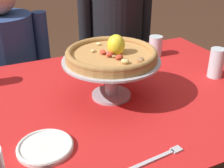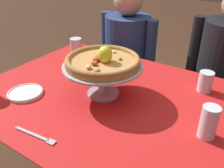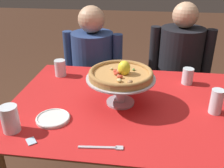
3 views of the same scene
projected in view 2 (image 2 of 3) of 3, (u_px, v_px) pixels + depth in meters
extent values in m
cylinder|color=olive|center=(80.00, 94.00, 1.92)|extent=(0.06, 0.06, 0.72)
cube|color=olive|center=(112.00, 99.00, 1.16)|extent=(1.26, 0.92, 0.02)
cube|color=red|center=(112.00, 97.00, 1.16)|extent=(1.30, 0.96, 0.00)
cylinder|color=#B7B7C1|center=(103.00, 93.00, 1.17)|extent=(0.15, 0.15, 0.01)
cylinder|color=#B7B7C1|center=(103.00, 80.00, 1.13)|extent=(0.05, 0.05, 0.14)
cylinder|color=#B7B7C1|center=(103.00, 66.00, 1.10)|extent=(0.37, 0.37, 0.01)
cylinder|color=#BC8447|center=(103.00, 63.00, 1.09)|extent=(0.34, 0.34, 0.02)
torus|color=#A6743E|center=(103.00, 59.00, 1.08)|extent=(0.34, 0.34, 0.02)
ellipsoid|color=#996B42|center=(96.00, 62.00, 1.05)|extent=(0.02, 0.02, 0.01)
ellipsoid|color=#4C7533|center=(120.00, 59.00, 1.08)|extent=(0.02, 0.02, 0.01)
ellipsoid|color=tan|center=(98.00, 54.00, 1.14)|extent=(0.02, 0.02, 0.01)
ellipsoid|color=#C63D28|center=(96.00, 59.00, 1.07)|extent=(0.04, 0.04, 0.02)
ellipsoid|color=#996B42|center=(97.00, 71.00, 0.97)|extent=(0.03, 0.04, 0.02)
ellipsoid|color=#C63D28|center=(94.00, 63.00, 1.03)|extent=(0.04, 0.03, 0.02)
ellipsoid|color=tan|center=(89.00, 67.00, 1.00)|extent=(0.03, 0.04, 0.02)
ellipsoid|color=#C63D28|center=(98.00, 57.00, 1.10)|extent=(0.03, 0.03, 0.02)
ellipsoid|color=#996B42|center=(101.00, 58.00, 1.09)|extent=(0.04, 0.04, 0.02)
ellipsoid|color=#996B42|center=(102.00, 59.00, 1.08)|extent=(0.03, 0.03, 0.01)
ellipsoid|color=beige|center=(114.00, 52.00, 1.16)|extent=(0.02, 0.02, 0.01)
ellipsoid|color=yellow|center=(105.00, 55.00, 1.06)|extent=(0.08, 0.08, 0.08)
cylinder|color=silver|center=(205.00, 82.00, 1.18)|extent=(0.07, 0.07, 0.10)
cylinder|color=silver|center=(204.00, 87.00, 1.19)|extent=(0.06, 0.06, 0.05)
cylinder|color=white|center=(76.00, 47.00, 1.59)|extent=(0.07, 0.07, 0.11)
cylinder|color=silver|center=(76.00, 51.00, 1.60)|extent=(0.07, 0.07, 0.05)
cylinder|color=silver|center=(209.00, 122.00, 0.88)|extent=(0.06, 0.06, 0.13)
cylinder|color=silver|center=(208.00, 127.00, 0.89)|extent=(0.06, 0.06, 0.09)
cylinder|color=white|center=(25.00, 93.00, 1.17)|extent=(0.17, 0.17, 0.01)
torus|color=white|center=(25.00, 92.00, 1.17)|extent=(0.17, 0.17, 0.01)
cube|color=#B7B7C1|center=(32.00, 134.00, 0.92)|extent=(0.16, 0.03, 0.01)
cube|color=#B7B7C1|center=(51.00, 142.00, 0.88)|extent=(0.03, 0.03, 0.01)
cube|color=navy|center=(125.00, 97.00, 2.13)|extent=(0.31, 0.34, 0.45)
cylinder|color=navy|center=(127.00, 47.00, 1.90)|extent=(0.37, 0.37, 0.49)
sphere|color=tan|center=(128.00, 1.00, 1.73)|extent=(0.21, 0.21, 0.21)
cylinder|color=navy|center=(106.00, 37.00, 2.00)|extent=(0.08, 0.08, 0.41)
cylinder|color=navy|center=(151.00, 49.00, 1.77)|extent=(0.08, 0.08, 0.41)
cube|color=gray|center=(210.00, 123.00, 1.81)|extent=(0.31, 0.34, 0.46)
cylinder|color=black|center=(195.00, 49.00, 1.67)|extent=(0.08, 0.08, 0.45)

